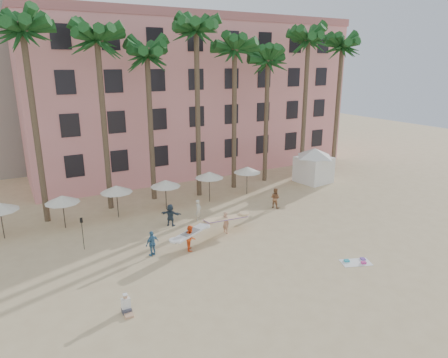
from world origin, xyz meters
name	(u,v)px	position (x,y,z in m)	size (l,w,h in m)	color
ground	(260,272)	(0.00, 0.00, 0.00)	(120.00, 120.00, 0.00)	#D1B789
pink_hotel	(186,96)	(7.00, 26.00, 8.00)	(35.00, 14.00, 16.00)	pink
palm_row	(166,47)	(0.51, 15.00, 12.97)	(44.40, 5.40, 16.30)	brown
umbrella_row	(142,186)	(-3.00, 12.50, 2.33)	(22.50, 2.70, 2.73)	#332B23
cabana	(314,162)	(15.05, 12.65, 2.07)	(5.03, 5.03, 3.50)	white
beach_towel	(356,262)	(5.80, -1.92, 0.03)	(2.04, 1.58, 0.14)	white
carrier_yellow	(226,221)	(0.95, 5.82, 0.94)	(3.42, 1.11, 1.61)	tan
carrier_white	(190,237)	(-2.36, 4.60, 0.91)	(2.87, 1.78, 1.69)	#FF551A
beachgoers	(204,214)	(0.30, 8.01, 0.85)	(12.93, 5.03, 1.73)	#9D6641
paddle	(82,229)	(-8.46, 8.03, 1.41)	(0.18, 0.04, 2.23)	black
seated_man	(126,307)	(-7.96, -0.16, 0.34)	(0.44, 0.77, 0.99)	#3F3F4C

